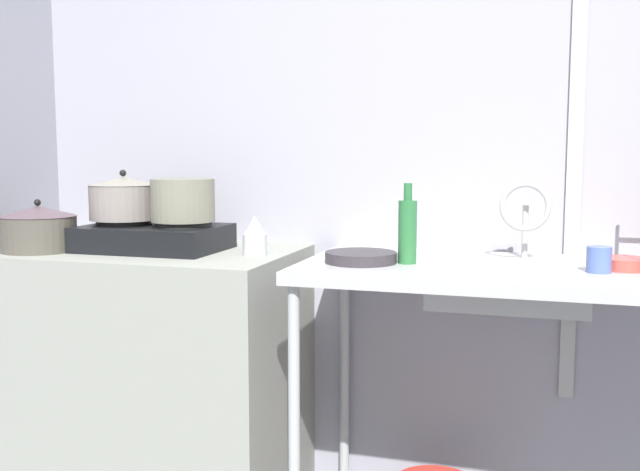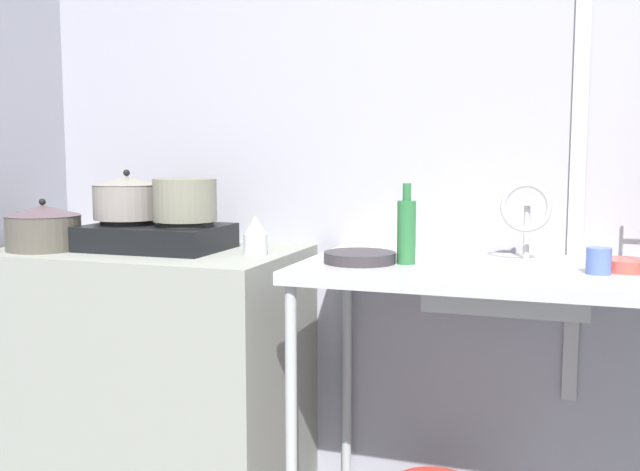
% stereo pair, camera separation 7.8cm
% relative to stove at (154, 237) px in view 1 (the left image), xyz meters
% --- Properties ---
extents(wall_back, '(4.50, 0.10, 2.71)m').
position_rel_stove_xyz_m(wall_back, '(1.21, 0.38, 0.39)').
color(wall_back, '#9998A5').
rests_on(wall_back, ground).
extents(wall_metal_strip, '(0.05, 0.01, 2.17)m').
position_rel_stove_xyz_m(wall_metal_strip, '(1.43, 0.32, 0.53)').
color(wall_metal_strip, '#ADACAC').
extents(counter_concrete, '(1.07, 0.66, 0.91)m').
position_rel_stove_xyz_m(counter_concrete, '(-0.04, 0.00, -0.51)').
color(counter_concrete, gray).
rests_on(counter_concrete, ground).
extents(counter_sink, '(1.40, 0.66, 0.91)m').
position_rel_stove_xyz_m(counter_sink, '(1.29, 0.00, -0.12)').
color(counter_sink, '#ADACAC').
rests_on(counter_sink, ground).
extents(stove, '(0.49, 0.35, 0.11)m').
position_rel_stove_xyz_m(stove, '(0.00, 0.00, 0.00)').
color(stove, black).
rests_on(stove, counter_concrete).
extents(pot_on_left_burner, '(0.25, 0.25, 0.18)m').
position_rel_stove_xyz_m(pot_on_left_burner, '(-0.12, 0.00, 0.14)').
color(pot_on_left_burner, gray).
rests_on(pot_on_left_burner, stove).
extents(pot_on_right_burner, '(0.22, 0.22, 0.15)m').
position_rel_stove_xyz_m(pot_on_right_burner, '(0.12, 0.00, 0.13)').
color(pot_on_right_burner, slate).
rests_on(pot_on_right_burner, stove).
extents(pot_beside_stove, '(0.27, 0.27, 0.18)m').
position_rel_stove_xyz_m(pot_beside_stove, '(-0.38, -0.14, 0.03)').
color(pot_beside_stove, '#4D483F').
rests_on(pot_beside_stove, counter_concrete).
extents(percolator, '(0.08, 0.08, 0.14)m').
position_rel_stove_xyz_m(percolator, '(0.39, -0.01, 0.02)').
color(percolator, silver).
rests_on(percolator, counter_concrete).
extents(sink_basin, '(0.48, 0.32, 0.13)m').
position_rel_stove_xyz_m(sink_basin, '(1.24, -0.00, -0.11)').
color(sink_basin, '#ADACAC').
rests_on(sink_basin, counter_sink).
extents(faucet, '(0.16, 0.09, 0.26)m').
position_rel_stove_xyz_m(faucet, '(1.28, 0.13, 0.12)').
color(faucet, '#ADACAC').
rests_on(faucet, counter_sink).
extents(frying_pan, '(0.23, 0.23, 0.03)m').
position_rel_stove_xyz_m(frying_pan, '(0.78, -0.07, -0.03)').
color(frying_pan, '#312D32').
rests_on(frying_pan, counter_sink).
extents(cup_by_rack, '(0.07, 0.07, 0.08)m').
position_rel_stove_xyz_m(cup_by_rack, '(1.49, -0.06, -0.01)').
color(cup_by_rack, '#4C64AE').
rests_on(cup_by_rack, counter_sink).
extents(small_bowl_on_drainboard, '(0.15, 0.15, 0.04)m').
position_rel_stove_xyz_m(small_bowl_on_drainboard, '(1.57, 0.02, -0.03)').
color(small_bowl_on_drainboard, '#C34A3F').
rests_on(small_bowl_on_drainboard, counter_sink).
extents(bottle_by_sink, '(0.06, 0.06, 0.25)m').
position_rel_stove_xyz_m(bottle_by_sink, '(0.93, -0.05, 0.06)').
color(bottle_by_sink, '#296836').
rests_on(bottle_by_sink, counter_sink).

